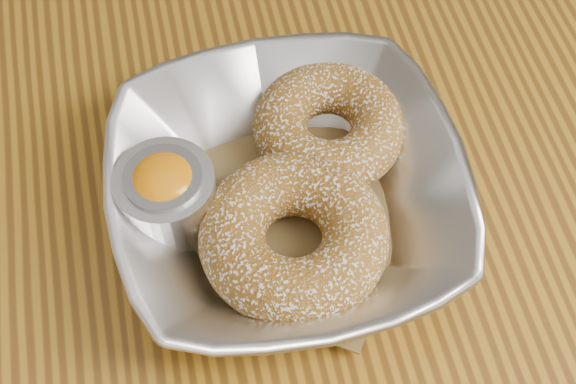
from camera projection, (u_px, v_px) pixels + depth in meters
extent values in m
cube|color=brown|center=(413.00, 127.00, 0.57)|extent=(1.20, 0.80, 0.04)
imported|color=silver|center=(288.00, 195.00, 0.49)|extent=(0.21, 0.21, 0.05)
cube|color=brown|center=(288.00, 210.00, 0.50)|extent=(0.20, 0.20, 0.00)
torus|color=brown|center=(329.00, 126.00, 0.51)|extent=(0.11, 0.11, 0.03)
torus|color=brown|center=(294.00, 236.00, 0.47)|extent=(0.15, 0.15, 0.04)
cylinder|color=silver|center=(168.00, 199.00, 0.48)|extent=(0.06, 0.06, 0.05)
cylinder|color=gray|center=(167.00, 195.00, 0.48)|extent=(0.05, 0.05, 0.04)
ellipsoid|color=orange|center=(164.00, 183.00, 0.46)|extent=(0.04, 0.04, 0.03)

